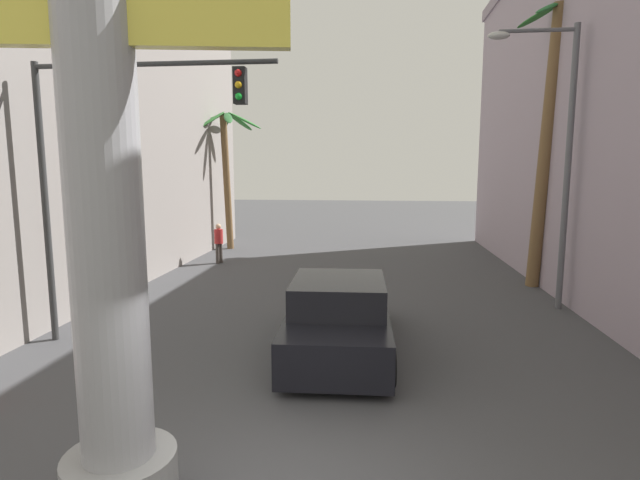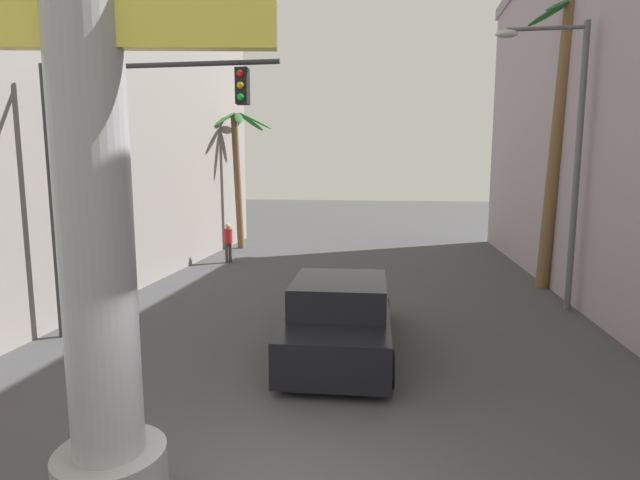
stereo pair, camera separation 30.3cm
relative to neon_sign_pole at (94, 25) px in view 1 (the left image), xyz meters
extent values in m
plane|color=#424244|center=(1.68, 10.19, -5.07)|extent=(89.08, 89.08, 0.00)
cylinder|color=#9E9EA3|center=(-0.01, 0.00, -0.92)|extent=(0.74, 0.74, 8.29)
cube|color=#F2E04C|center=(0.19, 0.00, 0.07)|extent=(3.31, 0.68, 0.56)
cylinder|color=#59595E|center=(7.63, 8.96, -1.41)|extent=(0.16, 0.16, 7.32)
cylinder|color=#59595E|center=(6.68, 8.96, 2.10)|extent=(1.89, 0.10, 0.10)
ellipsoid|color=beige|center=(5.74, 8.96, 2.00)|extent=(0.56, 0.28, 0.20)
cylinder|color=#333333|center=(-4.26, 5.17, -2.13)|extent=(0.14, 0.14, 5.88)
cylinder|color=#333333|center=(-1.75, 5.17, 0.71)|extent=(5.03, 0.10, 0.10)
cube|color=black|center=(0.01, 5.17, 0.26)|extent=(0.24, 0.24, 0.70)
sphere|color=red|center=(0.01, 5.04, 0.48)|extent=(0.14, 0.14, 0.14)
sphere|color=yellow|center=(0.01, 5.04, 0.26)|extent=(0.14, 0.14, 0.14)
sphere|color=green|center=(0.01, 5.04, 0.04)|extent=(0.14, 0.14, 0.14)
cylinder|color=black|center=(0.98, 7.04, -4.75)|extent=(0.24, 0.65, 0.64)
cylinder|color=black|center=(2.85, 7.10, -4.75)|extent=(0.24, 0.65, 0.64)
cylinder|color=black|center=(1.09, 3.53, -4.75)|extent=(0.24, 0.65, 0.64)
cylinder|color=black|center=(2.96, 3.59, -4.75)|extent=(0.24, 0.65, 0.64)
cube|color=black|center=(1.97, 5.31, -4.51)|extent=(2.12, 5.08, 0.80)
cube|color=black|center=(1.98, 4.94, -3.81)|extent=(1.87, 2.16, 0.60)
cylinder|color=brown|center=(7.83, 11.34, -0.83)|extent=(0.59, 0.89, 8.48)
ellipsoid|color=#206D2D|center=(8.74, 11.56, 3.28)|extent=(1.39, 0.61, 0.50)
ellipsoid|color=#2A762D|center=(8.32, 12.07, 3.22)|extent=(0.81, 1.33, 0.70)
ellipsoid|color=#2C752D|center=(7.53, 11.85, 3.25)|extent=(1.26, 1.10, 0.59)
ellipsoid|color=#22652D|center=(7.56, 10.97, 3.24)|extent=(1.21, 1.14, 0.64)
ellipsoid|color=#206D2D|center=(8.40, 10.83, 3.23)|extent=(0.94, 1.31, 0.67)
cylinder|color=brown|center=(-4.11, 17.83, -2.01)|extent=(0.45, 0.50, 6.12)
ellipsoid|color=#2A762D|center=(-3.18, 17.78, 0.81)|extent=(1.55, 0.39, 0.84)
ellipsoid|color=#28742D|center=(-3.59, 18.48, 0.82)|extent=(1.10, 1.53, 0.80)
ellipsoid|color=#30632D|center=(-4.33, 18.53, 0.87)|extent=(0.94, 1.63, 0.65)
ellipsoid|color=#2C702D|center=(-4.84, 17.86, 0.86)|extent=(1.63, 0.54, 0.68)
ellipsoid|color=#2E6D2D|center=(-4.54, 17.12, 0.77)|extent=(1.22, 1.38, 0.95)
ellipsoid|color=#285F2D|center=(-3.72, 16.98, 0.86)|extent=(0.90, 1.62, 0.70)
cylinder|color=#3F3833|center=(-3.39, 14.36, -4.67)|extent=(0.14, 0.14, 0.79)
cylinder|color=#3F3833|center=(-3.47, 14.18, -4.67)|extent=(0.14, 0.14, 0.79)
cylinder|color=#B22626|center=(-3.43, 14.27, -3.99)|extent=(0.44, 0.44, 0.56)
sphere|color=tan|center=(-3.43, 14.27, -3.60)|extent=(0.22, 0.22, 0.22)
camera|label=1|loc=(2.65, -4.68, -1.35)|focal=28.00mm
camera|label=2|loc=(2.95, -4.65, -1.35)|focal=28.00mm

